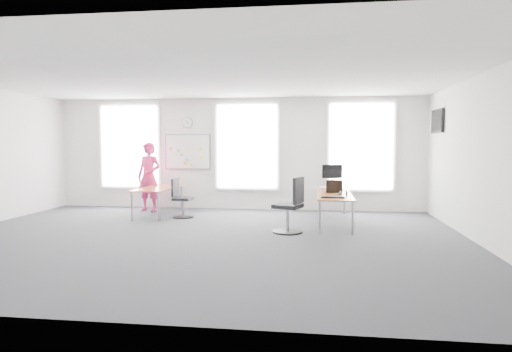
# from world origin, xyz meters

# --- Properties ---
(floor) EXTENTS (10.00, 10.00, 0.00)m
(floor) POSITION_xyz_m (0.00, 0.00, 0.00)
(floor) COLOR #26262A
(floor) RESTS_ON ground
(ceiling) EXTENTS (10.00, 10.00, 0.00)m
(ceiling) POSITION_xyz_m (0.00, 0.00, 3.00)
(ceiling) COLOR white
(ceiling) RESTS_ON ground
(wall_back) EXTENTS (10.00, 0.00, 10.00)m
(wall_back) POSITION_xyz_m (0.00, 4.00, 1.50)
(wall_back) COLOR silver
(wall_back) RESTS_ON ground
(wall_front) EXTENTS (10.00, 0.00, 10.00)m
(wall_front) POSITION_xyz_m (0.00, -4.00, 1.50)
(wall_front) COLOR silver
(wall_front) RESTS_ON ground
(wall_right) EXTENTS (0.00, 10.00, 10.00)m
(wall_right) POSITION_xyz_m (5.00, 0.00, 1.50)
(wall_right) COLOR silver
(wall_right) RESTS_ON ground
(window_left) EXTENTS (1.60, 0.06, 2.20)m
(window_left) POSITION_xyz_m (-3.00, 3.97, 1.70)
(window_left) COLOR silver
(window_left) RESTS_ON wall_back
(window_mid) EXTENTS (1.60, 0.06, 2.20)m
(window_mid) POSITION_xyz_m (0.30, 3.97, 1.70)
(window_mid) COLOR silver
(window_mid) RESTS_ON wall_back
(window_right) EXTENTS (1.60, 0.06, 2.20)m
(window_right) POSITION_xyz_m (3.30, 3.97, 1.70)
(window_right) COLOR silver
(window_right) RESTS_ON wall_back
(desk_right) EXTENTS (0.74, 2.79, 0.68)m
(desk_right) POSITION_xyz_m (2.55, 2.10, 0.64)
(desk_right) COLOR #AE6A2B
(desk_right) RESTS_ON ground
(desk_left) EXTENTS (0.76, 1.90, 0.69)m
(desk_left) POSITION_xyz_m (-1.72, 2.65, 0.64)
(desk_left) COLOR #AE6A2B
(desk_left) RESTS_ON ground
(chair_right) EXTENTS (0.64, 0.64, 1.11)m
(chair_right) POSITION_xyz_m (1.66, 0.79, 0.49)
(chair_right) COLOR black
(chair_right) RESTS_ON ground
(chair_left) EXTENTS (0.50, 0.50, 0.94)m
(chair_left) POSITION_xyz_m (-1.06, 2.36, 0.41)
(chair_left) COLOR black
(chair_left) RESTS_ON ground
(person) EXTENTS (0.74, 0.57, 1.81)m
(person) POSITION_xyz_m (-2.20, 3.27, 0.91)
(person) COLOR #C72362
(person) RESTS_ON ground
(whiteboard) EXTENTS (1.20, 0.03, 0.90)m
(whiteboard) POSITION_xyz_m (-1.35, 3.97, 1.55)
(whiteboard) COLOR white
(whiteboard) RESTS_ON wall_back
(wall_clock) EXTENTS (0.30, 0.04, 0.30)m
(wall_clock) POSITION_xyz_m (-1.35, 3.97, 2.35)
(wall_clock) COLOR gray
(wall_clock) RESTS_ON wall_back
(tv) EXTENTS (0.06, 0.90, 0.55)m
(tv) POSITION_xyz_m (4.95, 3.00, 2.30)
(tv) COLOR black
(tv) RESTS_ON wall_right
(keyboard) EXTENTS (0.46, 0.17, 0.02)m
(keyboard) POSITION_xyz_m (2.49, 1.10, 0.69)
(keyboard) COLOR black
(keyboard) RESTS_ON desk_right
(mouse) EXTENTS (0.08, 0.12, 0.04)m
(mouse) POSITION_xyz_m (2.71, 1.03, 0.70)
(mouse) COLOR black
(mouse) RESTS_ON desk_right
(lens_cap) EXTENTS (0.08, 0.08, 0.01)m
(lens_cap) POSITION_xyz_m (2.63, 1.41, 0.68)
(lens_cap) COLOR black
(lens_cap) RESTS_ON desk_right
(headphones) EXTENTS (0.17, 0.09, 0.10)m
(headphones) POSITION_xyz_m (2.73, 1.66, 0.73)
(headphones) COLOR black
(headphones) RESTS_ON desk_right
(laptop_sleeve) EXTENTS (0.36, 0.20, 0.29)m
(laptop_sleeve) POSITION_xyz_m (2.55, 1.99, 0.82)
(laptop_sleeve) COLOR black
(laptop_sleeve) RESTS_ON desk_right
(paper_stack) EXTENTS (0.30, 0.23, 0.10)m
(paper_stack) POSITION_xyz_m (2.41, 2.38, 0.73)
(paper_stack) COLOR beige
(paper_stack) RESTS_ON desk_right
(monitor) EXTENTS (0.51, 0.21, 0.58)m
(monitor) POSITION_xyz_m (2.55, 3.29, 1.03)
(monitor) COLOR black
(monitor) RESTS_ON desk_right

